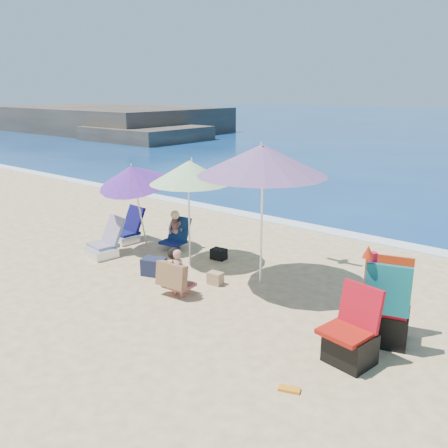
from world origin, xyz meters
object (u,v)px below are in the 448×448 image
Objects in this scene: chair_rainbow at (105,246)px; umbrella_blue at (133,175)px; umbrella_striped at (190,172)px; chair_navy at (127,232)px; umbrella_turquoise at (262,160)px; camp_chair_left at (351,341)px; camp_chair_right at (384,312)px; furled_umbrella at (369,290)px; person_center at (176,273)px; person_left at (176,231)px.

umbrella_blue is at bearing 67.61° from chair_rainbow.
chair_navy is (-2.06, 0.08, -1.60)m from umbrella_striped.
umbrella_striped reaches higher than chair_rainbow.
umbrella_blue is at bearing -24.01° from chair_navy.
umbrella_turquoise reaches higher than umbrella_blue.
umbrella_turquoise reaches higher than chair_navy.
camp_chair_right reaches higher than camp_chair_left.
camp_chair_left is (6.12, -1.52, 0.09)m from chair_navy.
camp_chair_right is (5.58, -0.46, -1.19)m from umbrella_blue.
furled_umbrella is (5.42, -0.65, -0.84)m from umbrella_blue.
camp_chair_left is 1.20× the size of person_center.
furled_umbrella is (2.28, -0.76, -1.42)m from umbrella_turquoise.
umbrella_striped reaches higher than furled_umbrella.
camp_chair_left is at bearing -19.48° from umbrella_striped.
umbrella_turquoise is at bearing 57.47° from person_center.
umbrella_turquoise is 1.76× the size of furled_umbrella.
chair_rainbow is 1.51m from person_left.
furled_umbrella reaches higher than person_left.
person_center is at bearing -45.39° from person_left.
umbrella_striped reaches higher than person_left.
person_left is at bearing 56.80° from chair_rainbow.
umbrella_blue is at bearing -131.77° from person_left.
person_center is (2.99, -1.45, 0.20)m from chair_navy.
umbrella_blue reaches higher than camp_chair_right.
umbrella_blue is at bearing -171.36° from umbrella_striped.
person_center is (-0.81, -1.26, -1.80)m from umbrella_turquoise.
person_left is (-0.84, 0.42, -1.41)m from umbrella_striped.
chair_rainbow is at bearing 168.30° from person_center.
camp_chair_right is (6.24, -0.75, 0.22)m from chair_navy.
umbrella_turquoise reaches higher than camp_chair_right.
chair_navy is 1.29m from person_left.
furled_umbrella is at bearing -12.13° from umbrella_striped.
umbrella_blue is at bearing 173.16° from furled_umbrella.
furled_umbrella is 1.86× the size of chair_navy.
person_center is (0.93, -1.37, -1.41)m from umbrella_striped.
umbrella_blue is at bearing -178.03° from umbrella_turquoise.
chair_rainbow is (-5.68, 0.03, -0.57)m from furled_umbrella.
umbrella_striped is at bearing -2.26° from chair_navy.
umbrella_turquoise is at bearing 150.22° from camp_chair_left.
chair_navy is at bearing 171.17° from furled_umbrella.
umbrella_striped is at bearing 124.09° from person_center.
umbrella_turquoise is 2.35m from person_center.
umbrella_blue is 2.58× the size of chair_navy.
umbrella_striped is 1.74× the size of camp_chair_right.
person_left is (-4.86, 1.28, -0.39)m from furled_umbrella.
umbrella_blue is 1.67× the size of camp_chair_right.
umbrella_striped is 1.69m from person_left.
person_left reaches higher than chair_rainbow.
umbrella_turquoise is 1.27× the size of umbrella_blue.
person_center is (2.58, -0.54, 0.19)m from chair_rainbow.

